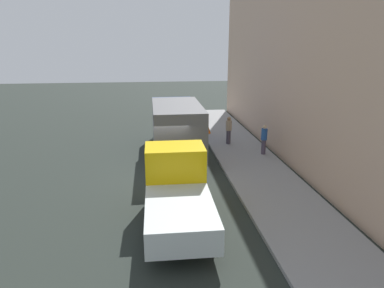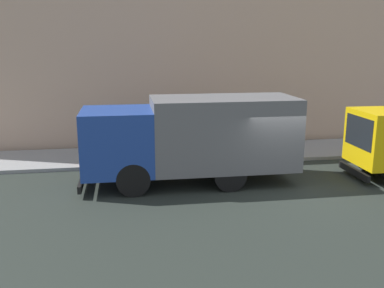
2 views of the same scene
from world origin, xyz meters
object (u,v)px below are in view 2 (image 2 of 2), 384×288
Objects in this scene: pedestrian_standing at (197,128)px; traffic_cone_orange at (85,158)px; large_utility_truck at (193,136)px; pedestrian_walking at (151,136)px.

pedestrian_standing is 5.39m from traffic_cone_orange.
large_utility_truck reaches higher than pedestrian_standing.
large_utility_truck is 4.48× the size of pedestrian_walking.
pedestrian_walking is at bearing -73.11° from traffic_cone_orange.
traffic_cone_orange is (2.46, 3.89, -1.27)m from large_utility_truck.
pedestrian_standing reaches higher than traffic_cone_orange.
pedestrian_standing is 2.89× the size of traffic_cone_orange.
pedestrian_walking is 1.02× the size of pedestrian_standing.
pedestrian_standing is at bearing -11.28° from large_utility_truck.
large_utility_truck is 4.78m from traffic_cone_orange.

